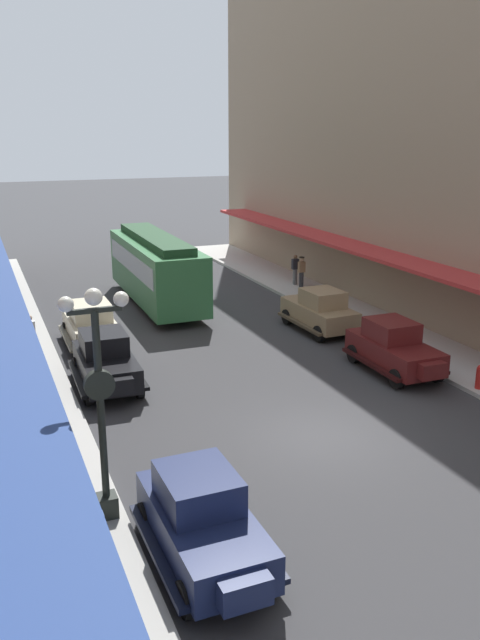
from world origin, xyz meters
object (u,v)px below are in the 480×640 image
Objects in this scene: lamp_post_with_clock at (100,396)px; fire_hydrant at (480,377)px; pedestrian_2 at (295,269)px; parked_car_3 at (394,346)px; pedestrian_3 at (96,542)px; pedestrian_4 at (31,336)px; pedestrian_0 at (8,428)px; parked_car_1 at (106,360)px; parked_car_2 at (320,309)px; pedestrian_1 at (301,272)px; parked_car_0 at (202,518)px; streetcar at (156,266)px; parked_car_4 at (91,323)px.

fire_hydrant is at bearing 11.95° from lamp_post_with_clock.
fire_hydrant is 0.50× the size of pedestrian_2.
parked_car_3 is 2.61× the size of pedestrian_2.
pedestrian_3 is (-14.58, -20.48, 0.00)m from pedestrian_2.
lamp_post_with_clock is 3.15× the size of pedestrian_4.
pedestrian_0 reaches higher than pedestrian_4.
parked_car_1 is 10.11m from parked_car_2.
pedestrian_1 is (2.67, 6.80, 0.07)m from parked_car_2.
fire_hydrant is 0.50× the size of pedestrian_4.
lamp_post_with_clock is at bearing -136.32° from parked_car_2.
parked_car_0 and parked_car_2 have the same top height.
fire_hydrant is at bearing -94.47° from pedestrian_2.
lamp_post_with_clock reaches higher than streetcar.
fire_hydrant is at bearing -25.08° from parked_car_1.
parked_car_0 is at bearing -127.34° from parked_car_2.
pedestrian_2 is 16.07m from pedestrian_4.
parked_car_0 is 1.00× the size of parked_car_4.
parked_car_1 is 1.00× the size of parked_car_3.
parked_car_1 is 10.04m from parked_car_3.
pedestrian_3 is (-6.61, -19.78, -0.91)m from streetcar.
parked_car_2 reaches higher than pedestrian_1.
pedestrian_0 is (-13.06, -7.22, 0.07)m from parked_car_2.
parked_car_4 reaches higher than pedestrian_1.
fire_hydrant is (10.89, -9.74, -0.38)m from parked_car_4.
parked_car_4 is (0.29, 4.50, 0.00)m from parked_car_1.
parked_car_4 reaches higher than pedestrian_3.
pedestrian_4 is at bearing -136.15° from streetcar.
parked_car_2 is at bearing -3.24° from pedestrian_4.
parked_car_4 is at bearing 88.61° from parked_car_0.
streetcar is 11.74× the size of fire_hydrant.
fire_hydrant is (1.48, -8.07, -0.38)m from parked_car_2.
parked_car_4 is (-9.41, 1.67, 0.00)m from parked_car_2.
parked_car_0 reaches higher than pedestrian_1.
parked_car_4 is at bearing 138.19° from fire_hydrant.
parked_car_1 is 12.35m from fire_hydrant.
pedestrian_4 is (-0.50, 11.43, -2.00)m from lamp_post_with_clock.
parked_car_1 is at bearing 77.79° from pedestrian_3.
parked_car_2 is 8.21m from fire_hydrant.
streetcar is at bearing 43.85° from pedestrian_4.
parked_car_4 is 0.44× the size of streetcar.
pedestrian_0 is at bearing 120.61° from parked_car_0.
parked_car_3 is 2.56× the size of pedestrian_1.
parked_car_1 reaches higher than pedestrian_3.
parked_car_0 is 1.00× the size of parked_car_1.
parked_car_2 is 2.62× the size of pedestrian_2.
parked_car_4 is 2.60× the size of pedestrian_4.
pedestrian_0 is (-3.65, -8.89, 0.07)m from parked_car_4.
pedestrian_3 is (-2.46, -14.53, 0.05)m from parked_car_4.
pedestrian_2 is at bearing 52.76° from lamp_post_with_clock.
parked_car_1 is 1.00× the size of parked_car_2.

